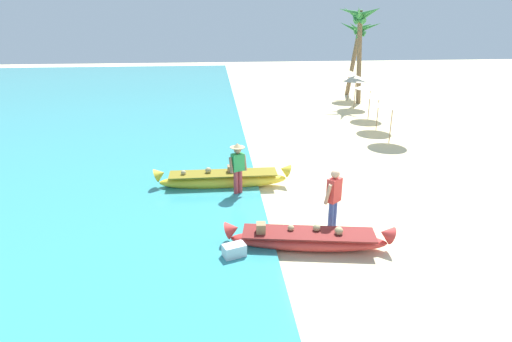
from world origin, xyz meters
The scene contains 13 objects.
ground_plane centered at (0.00, 0.00, 0.00)m, with size 80.00×80.00×0.00m, color beige.
boat_red_foreground centered at (-0.98, -1.34, 0.24)m, with size 4.02×1.30×0.70m.
boat_yellow_midground centered at (-2.87, 2.61, 0.29)m, with size 4.35×0.73×0.79m.
person_vendor_hatted centered at (-2.44, 1.93, 0.98)m, with size 0.58×0.44×1.69m.
person_tourist_customer centered at (-0.22, -0.68, 0.98)m, with size 0.55×0.51×1.73m.
parasol_row_0 centered at (4.43, 7.02, 1.75)m, with size 1.60×1.60×1.91m.
parasol_row_1 centered at (4.65, 9.17, 1.75)m, with size 1.60×1.60×1.91m.
parasol_row_2 centered at (5.05, 11.39, 1.75)m, with size 1.60×1.60×1.91m.
parasol_row_3 centered at (5.14, 14.08, 1.75)m, with size 1.60×1.60×1.91m.
parasol_row_4 centered at (5.42, 16.32, 1.75)m, with size 1.60×1.60×1.91m.
palm_tree_tall_inland centered at (6.56, 18.45, 3.84)m, with size 2.70×2.58×4.89m.
palm_tree_leaning_seaward centered at (5.57, 15.48, 4.66)m, with size 2.61×2.90×5.75m.
cooler_box centered at (-2.74, -1.66, 0.19)m, with size 0.50×0.31×0.38m, color silver.
Camera 1 is at (-3.08, -10.00, 5.26)m, focal length 29.75 mm.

